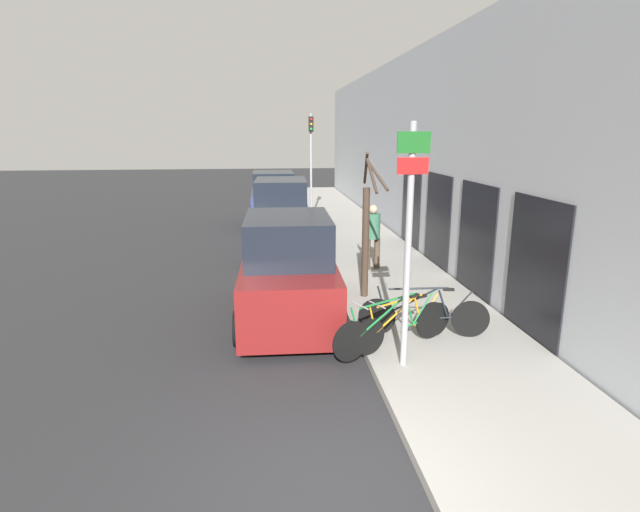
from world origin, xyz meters
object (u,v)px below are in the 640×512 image
pedestrian_near (373,232)px  street_tree (366,231)px  bicycle_1 (404,325)px  parked_car_2 (274,201)px  parked_car_1 (282,222)px  bicycle_2 (423,315)px  parked_car_0 (288,272)px  traffic_light (311,152)px  signpost (409,239)px  bicycle_0 (393,327)px

pedestrian_near → street_tree: 2.48m
street_tree → bicycle_1: bearing=-87.3°
parked_car_2 → street_tree: street_tree is taller
parked_car_1 → bicycle_2: bearing=-68.9°
parked_car_2 → street_tree: size_ratio=1.31×
bicycle_1 → pedestrian_near: bearing=-31.2°
parked_car_0 → traffic_light: (1.64, 11.97, 2.02)m
parked_car_1 → traffic_light: 6.87m
bicycle_2 → parked_car_2: 13.03m
bicycle_1 → parked_car_1: parked_car_1 is taller
street_tree → traffic_light: size_ratio=0.73×
signpost → bicycle_0: (-0.02, 0.62, -1.70)m
bicycle_2 → parked_car_1: 7.56m
parked_car_1 → pedestrian_near: (2.42, -2.41, 0.08)m
parked_car_1 → pedestrian_near: size_ratio=2.40×
pedestrian_near → bicycle_2: bearing=-110.4°
signpost → bicycle_0: 1.81m
signpost → street_tree: signpost is taller
signpost → bicycle_1: (0.22, 0.77, -1.73)m
parked_car_1 → traffic_light: bearing=79.1°
bicycle_0 → parked_car_0: parked_car_0 is taller
traffic_light → parked_car_1: bearing=-103.7°
traffic_light → street_tree: bearing=-89.0°
parked_car_1 → traffic_light: (1.56, 6.41, 1.93)m
bicycle_1 → parked_car_2: bearing=-16.5°
bicycle_2 → parked_car_2: bearing=22.0°
parked_car_2 → bicycle_1: bearing=-81.1°
signpost → traffic_light: (-0.10, 14.72, 0.78)m
parked_car_2 → street_tree: 10.55m
parked_car_1 → parked_car_0: bearing=-87.9°
bicycle_0 → parked_car_2: bearing=-17.7°
street_tree → bicycle_2: bearing=-75.8°
bicycle_0 → traffic_light: traffic_light is taller
bicycle_2 → parked_car_2: size_ratio=0.55×
parked_car_0 → pedestrian_near: 4.03m
bicycle_1 → parked_car_1: size_ratio=0.47×
parked_car_2 → traffic_light: bearing=25.3°
parked_car_0 → parked_car_2: (-0.05, 11.18, 0.01)m
signpost → parked_car_0: bearing=122.4°
bicycle_0 → pedestrian_near: bearing=-33.7°
bicycle_0 → bicycle_2: 0.89m
signpost → pedestrian_near: 6.04m
parked_car_0 → traffic_light: 12.25m
bicycle_2 → parked_car_0: parked_car_0 is taller
signpost → parked_car_2: signpost is taller
signpost → bicycle_0: bearing=92.2°
parked_car_0 → bicycle_0: bearing=-49.5°
bicycle_0 → pedestrian_near: 5.38m
bicycle_1 → traffic_light: traffic_light is taller
bicycle_0 → parked_car_2: (-1.77, 13.31, 0.47)m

